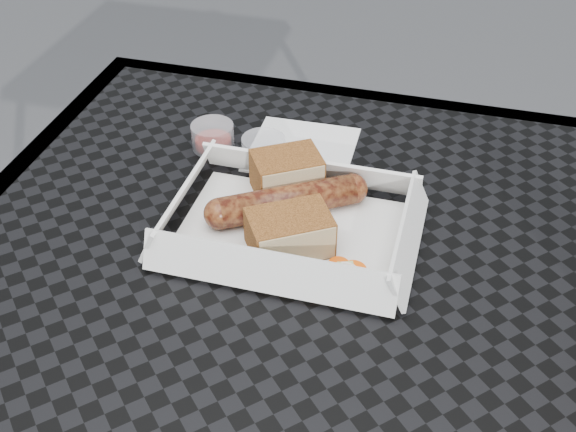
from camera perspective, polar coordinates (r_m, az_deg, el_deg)
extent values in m
cube|color=black|center=(0.66, 2.91, -7.38)|extent=(0.80, 0.80, 0.01)
cube|color=black|center=(0.97, 8.12, 8.47)|extent=(0.80, 0.03, 0.03)
cylinder|color=black|center=(1.25, -9.77, -4.83)|extent=(0.03, 0.03, 0.73)
cube|color=white|center=(0.73, 0.21, -1.24)|extent=(0.22, 0.15, 0.00)
cylinder|color=brown|center=(0.74, -0.05, 1.19)|extent=(0.14, 0.10, 0.03)
sphere|color=brown|center=(0.76, 5.10, 2.14)|extent=(0.03, 0.03, 0.03)
sphere|color=brown|center=(0.73, -5.43, 0.18)|extent=(0.03, 0.03, 0.03)
cube|color=brown|center=(0.77, -0.10, 3.38)|extent=(0.09, 0.08, 0.04)
cube|color=brown|center=(0.69, 0.12, -1.31)|extent=(0.09, 0.09, 0.04)
cylinder|color=#FD590B|center=(0.68, 3.71, -4.21)|extent=(0.02, 0.02, 0.00)
torus|color=white|center=(0.68, 4.26, -4.62)|extent=(0.02, 0.02, 0.00)
cube|color=#B2D17F|center=(0.68, 4.64, -4.24)|extent=(0.02, 0.02, 0.00)
cube|color=white|center=(0.85, 1.13, 5.30)|extent=(0.12, 0.12, 0.00)
cylinder|color=maroon|center=(0.85, -5.97, 6.28)|extent=(0.05, 0.05, 0.03)
cylinder|color=silver|center=(0.83, -1.94, 5.26)|extent=(0.05, 0.05, 0.03)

